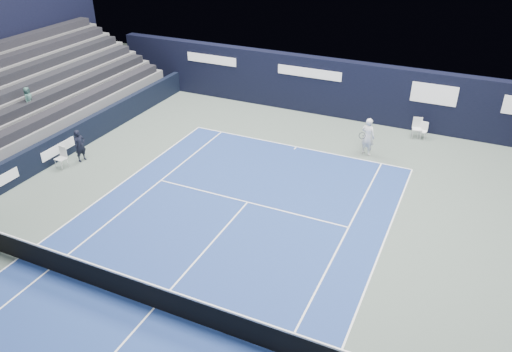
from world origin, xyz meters
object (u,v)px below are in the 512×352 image
(folding_chair_back_b, at_px, (417,126))
(tennis_player, at_px, (368,137))
(folding_chair_back_a, at_px, (424,127))
(line_judge_chair, at_px, (62,156))
(tennis_net, at_px, (152,295))

(folding_chair_back_b, height_order, tennis_player, tennis_player)
(folding_chair_back_a, relative_size, line_judge_chair, 0.87)
(folding_chair_back_a, height_order, tennis_net, tennis_net)
(folding_chair_back_a, distance_m, line_judge_chair, 17.25)
(folding_chair_back_b, xyz_separation_m, tennis_player, (-1.81, -2.91, 0.32))
(folding_chair_back_b, bearing_deg, folding_chair_back_a, -1.98)
(folding_chair_back_a, bearing_deg, tennis_net, -101.46)
(folding_chair_back_b, relative_size, tennis_net, 0.08)
(tennis_net, bearing_deg, tennis_player, 75.55)
(tennis_net, bearing_deg, line_judge_chair, 147.37)
(folding_chair_back_a, relative_size, tennis_player, 0.47)
(line_judge_chair, height_order, tennis_net, tennis_net)
(tennis_net, bearing_deg, folding_chair_back_a, 70.93)
(folding_chair_back_b, distance_m, tennis_net, 16.25)
(folding_chair_back_a, xyz_separation_m, tennis_player, (-2.13, -2.98, 0.34))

